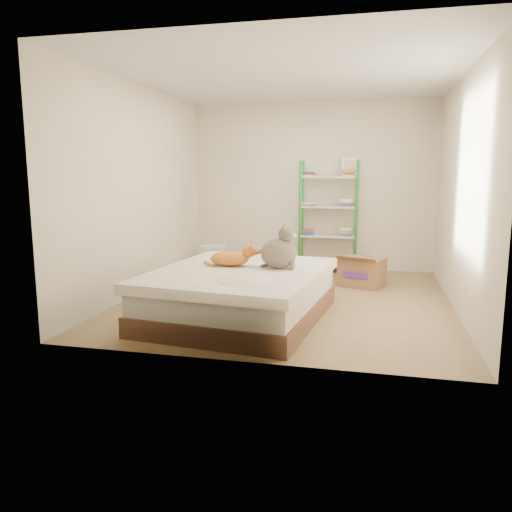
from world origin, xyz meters
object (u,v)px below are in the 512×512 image
(orange_cat, at_px, (230,257))
(shelf_unit, at_px, (329,220))
(white_bin, at_px, (213,258))
(bed, at_px, (240,294))
(grey_cat, at_px, (279,247))
(cardboard_box, at_px, (362,272))

(orange_cat, relative_size, shelf_unit, 0.29)
(orange_cat, bearing_deg, white_bin, 103.83)
(orange_cat, distance_m, shelf_unit, 2.77)
(bed, height_order, shelf_unit, shelf_unit)
(grey_cat, distance_m, cardboard_box, 1.96)
(bed, xyz_separation_m, shelf_unit, (0.66, 2.80, 0.53))
(bed, bearing_deg, orange_cat, 141.60)
(orange_cat, relative_size, cardboard_box, 0.75)
(grey_cat, height_order, shelf_unit, shelf_unit)
(shelf_unit, bearing_deg, cardboard_box, -60.29)
(bed, distance_m, orange_cat, 0.43)
(orange_cat, height_order, cardboard_box, orange_cat)
(bed, distance_m, grey_cat, 0.64)
(shelf_unit, bearing_deg, grey_cat, -96.17)
(orange_cat, bearing_deg, bed, -53.51)
(bed, height_order, white_bin, bed)
(cardboard_box, bearing_deg, shelf_unit, 139.03)
(bed, xyz_separation_m, orange_cat, (-0.16, 0.16, 0.36))
(cardboard_box, bearing_deg, orange_cat, -109.84)
(grey_cat, xyz_separation_m, white_bin, (-1.48, 2.29, -0.56))
(bed, distance_m, white_bin, 2.68)
(bed, bearing_deg, cardboard_box, 63.20)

